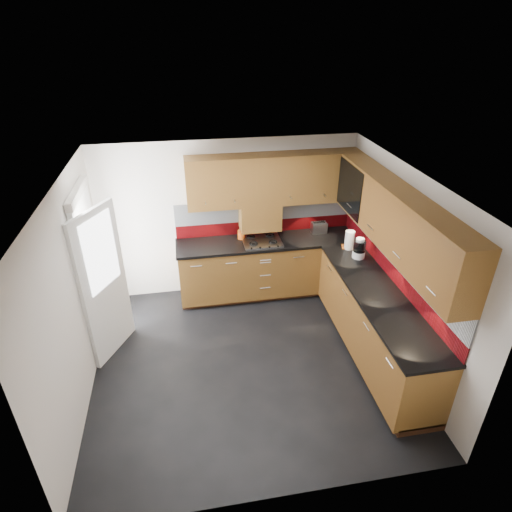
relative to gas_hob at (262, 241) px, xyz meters
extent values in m
cube|color=black|center=(-0.45, -1.47, -0.96)|extent=(4.00, 3.80, 0.02)
cube|color=white|center=(-0.45, -1.47, 1.50)|extent=(4.00, 3.80, 0.10)
cube|color=beige|center=(-0.45, 0.37, 0.25)|extent=(4.00, 0.08, 2.64)
cube|color=beige|center=(-0.45, -3.31, 0.25)|extent=(4.00, 0.08, 2.64)
cube|color=beige|center=(-2.39, -1.47, 0.25)|extent=(0.08, 3.80, 2.64)
cube|color=beige|center=(1.49, -1.47, 0.25)|extent=(0.08, 3.80, 2.64)
cube|color=#563013|center=(0.10, 0.03, -0.48)|extent=(2.70, 0.60, 0.95)
cube|color=brown|center=(1.15, -1.57, -0.48)|extent=(0.60, 2.60, 0.95)
cube|color=#452513|center=(0.10, 0.06, -0.90)|extent=(2.70, 0.54, 0.10)
cube|color=#452513|center=(1.18, -1.57, -0.90)|extent=(0.54, 2.60, 0.10)
cube|color=black|center=(0.09, 0.02, -0.03)|extent=(2.72, 0.62, 0.04)
cube|color=black|center=(1.14, -1.59, -0.03)|extent=(0.62, 2.60, 0.04)
cube|color=maroon|center=(0.10, 0.32, 0.09)|extent=(2.70, 0.02, 0.20)
cube|color=silver|center=(0.10, 0.32, 0.36)|extent=(2.70, 0.02, 0.34)
cube|color=maroon|center=(1.44, -1.27, 0.09)|extent=(0.02, 3.20, 0.20)
cube|color=silver|center=(1.44, -1.27, 0.36)|extent=(0.02, 3.20, 0.34)
cube|color=#563013|center=(0.20, 0.17, 0.89)|extent=(2.50, 0.33, 0.72)
cube|color=brown|center=(1.28, -1.43, 0.89)|extent=(0.33, 2.87, 0.72)
cube|color=silver|center=(0.05, -0.01, 0.68)|extent=(1.80, 0.01, 0.16)
cube|color=silver|center=(1.11, -1.47, 0.68)|extent=(0.01, 2.00, 0.16)
cube|color=#563013|center=(0.00, 0.17, 0.33)|extent=(0.60, 0.33, 0.40)
cube|color=black|center=(1.11, -0.40, 0.89)|extent=(0.01, 0.80, 0.66)
cube|color=#FFD18C|center=(1.42, -0.40, 0.89)|extent=(0.01, 0.76, 0.64)
cube|color=black|center=(1.28, -0.40, 0.91)|extent=(0.29, 0.76, 0.01)
cylinder|color=black|center=(1.28, -0.65, 1.01)|extent=(0.07, 0.07, 0.16)
cylinder|color=black|center=(1.28, -0.50, 1.01)|extent=(0.07, 0.07, 0.16)
cylinder|color=white|center=(1.28, -0.35, 1.01)|extent=(0.07, 0.07, 0.16)
cylinder|color=black|center=(1.28, -0.20, 1.01)|extent=(0.07, 0.07, 0.16)
cube|color=white|center=(-2.31, -0.57, 0.07)|extent=(0.06, 0.95, 2.04)
cube|color=white|center=(-2.13, -0.92, 0.05)|extent=(0.42, 0.73, 1.98)
cube|color=white|center=(-2.10, -0.92, 0.50)|extent=(0.28, 0.50, 0.90)
cube|color=silver|center=(0.00, 0.01, 0.00)|extent=(0.56, 0.49, 0.02)
torus|color=black|center=(-0.15, -0.11, 0.02)|extent=(0.13, 0.13, 0.02)
torus|color=black|center=(0.15, -0.11, 0.02)|extent=(0.13, 0.13, 0.02)
torus|color=black|center=(-0.15, 0.13, 0.02)|extent=(0.13, 0.13, 0.02)
torus|color=black|center=(0.15, 0.13, 0.02)|extent=(0.13, 0.13, 0.02)
cube|color=black|center=(0.00, -0.22, 0.01)|extent=(0.43, 0.04, 0.02)
cylinder|color=#E75C15|center=(-0.29, 0.15, 0.05)|extent=(0.11, 0.11, 0.13)
cylinder|color=olive|center=(-0.28, 0.17, 0.22)|extent=(0.05, 0.03, 0.27)
cylinder|color=olive|center=(-0.28, 0.16, 0.21)|extent=(0.04, 0.04, 0.25)
cylinder|color=olive|center=(-0.29, 0.17, 0.23)|extent=(0.06, 0.01, 0.29)
cylinder|color=olive|center=(-0.27, 0.16, 0.20)|extent=(0.03, 0.05, 0.23)
cylinder|color=olive|center=(-0.30, 0.17, 0.21)|extent=(0.05, 0.04, 0.26)
cube|color=silver|center=(0.93, 0.16, 0.06)|extent=(0.23, 0.14, 0.16)
cube|color=black|center=(0.93, 0.16, 0.15)|extent=(0.18, 0.02, 0.01)
cube|color=black|center=(0.93, 0.19, 0.15)|extent=(0.18, 0.02, 0.01)
cylinder|color=white|center=(1.23, -0.70, 0.03)|extent=(0.17, 0.17, 0.10)
cylinder|color=black|center=(1.23, -0.70, 0.16)|extent=(0.16, 0.16, 0.15)
cylinder|color=white|center=(1.23, -0.70, 0.26)|extent=(0.12, 0.12, 0.04)
cylinder|color=white|center=(1.19, -0.43, 0.12)|extent=(0.14, 0.14, 0.27)
cube|color=orange|center=(1.19, -0.39, -0.01)|extent=(0.18, 0.17, 0.02)
camera|label=1|loc=(-1.07, -5.54, 2.90)|focal=30.00mm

